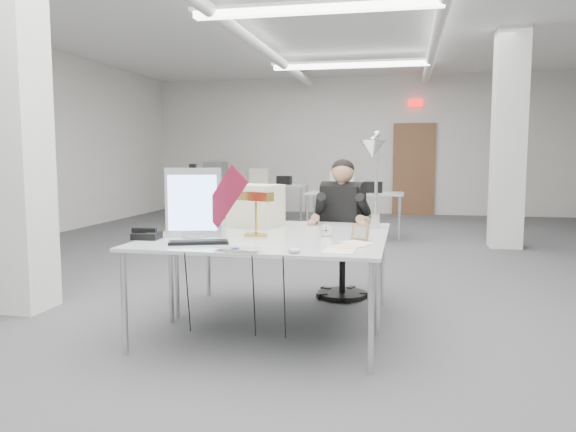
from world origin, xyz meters
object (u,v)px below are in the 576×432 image
at_px(monitor, 194,203).
at_px(architect_lamp, 375,175).
at_px(seated_person, 342,206).
at_px(office_chair, 343,237).
at_px(beige_monitor, 256,206).
at_px(desk_phone, 147,236).
at_px(laptop, 235,251).
at_px(bankers_lamp, 256,214).
at_px(desk_main, 257,244).

height_order(monitor, architect_lamp, architect_lamp).
relative_size(seated_person, monitor, 1.67).
height_order(office_chair, beige_monitor, office_chair).
xyz_separation_m(seated_person, desk_phone, (-1.30, -1.45, -0.12)).
distance_m(monitor, architect_lamp, 1.46).
distance_m(office_chair, beige_monitor, 1.00).
xyz_separation_m(laptop, bankers_lamp, (-0.06, 0.75, 0.16)).
xyz_separation_m(seated_person, architect_lamp, (0.34, -0.71, 0.32)).
relative_size(laptop, bankers_lamp, 0.91).
height_order(seated_person, laptop, seated_person).
bearing_deg(monitor, seated_person, 39.71).
bearing_deg(beige_monitor, seated_person, 55.47).
xyz_separation_m(monitor, beige_monitor, (0.30, 0.70, -0.08)).
bearing_deg(architect_lamp, bankers_lamp, -173.72).
distance_m(bankers_lamp, architect_lamp, 1.02).
xyz_separation_m(desk_main, bankers_lamp, (-0.09, 0.33, 0.18)).
height_order(monitor, desk_phone, monitor).
bearing_deg(bankers_lamp, beige_monitor, 130.02).
xyz_separation_m(desk_main, seated_person, (0.45, 1.45, 0.16)).
distance_m(seated_person, bankers_lamp, 1.25).
bearing_deg(monitor, office_chair, 40.77).
height_order(laptop, beige_monitor, beige_monitor).
distance_m(seated_person, architect_lamp, 0.84).
bearing_deg(beige_monitor, bankers_lamp, -59.54).
bearing_deg(laptop, bankers_lamp, 102.07).
height_order(laptop, desk_phone, desk_phone).
relative_size(seated_person, beige_monitor, 2.27).
height_order(office_chair, desk_phone, office_chair).
bearing_deg(laptop, seated_person, 82.85).
xyz_separation_m(bankers_lamp, beige_monitor, (-0.15, 0.54, 0.01)).
bearing_deg(desk_phone, architect_lamp, 19.14).
height_order(seated_person, bankers_lamp, seated_person).
height_order(desk_main, architect_lamp, architect_lamp).
height_order(desk_main, seated_person, seated_person).
bearing_deg(architect_lamp, desk_phone, -174.65).
relative_size(monitor, laptop, 1.71).
xyz_separation_m(bankers_lamp, architect_lamp, (0.88, 0.42, 0.29)).
xyz_separation_m(laptop, beige_monitor, (-0.21, 1.29, 0.17)).
relative_size(laptop, beige_monitor, 0.79).
distance_m(office_chair, architect_lamp, 1.04).
height_order(desk_main, office_chair, office_chair).
xyz_separation_m(office_chair, desk_phone, (-1.30, -1.50, 0.19)).
relative_size(beige_monitor, architect_lamp, 0.42).
xyz_separation_m(laptop, architect_lamp, (0.82, 1.16, 0.45)).
xyz_separation_m(office_chair, laptop, (-0.48, -1.92, 0.18)).
xyz_separation_m(desk_main, monitor, (-0.54, 0.17, 0.28)).
xyz_separation_m(monitor, architect_lamp, (1.33, 0.57, 0.20)).
xyz_separation_m(monitor, bankers_lamp, (0.45, 0.15, -0.09)).
distance_m(desk_main, office_chair, 1.58).
bearing_deg(seated_person, office_chair, 108.43).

